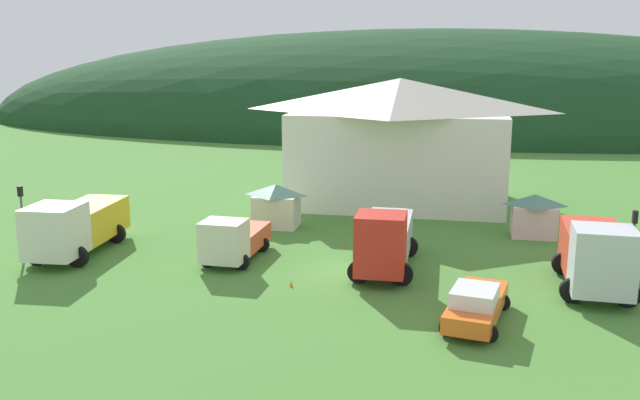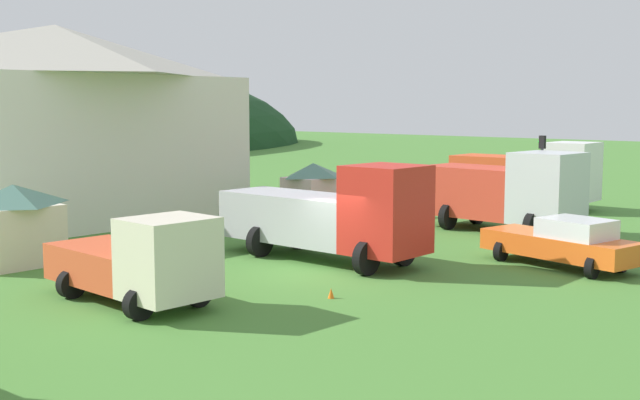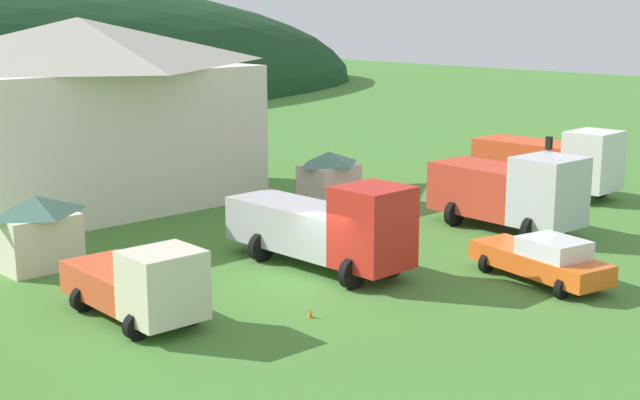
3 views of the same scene
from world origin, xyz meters
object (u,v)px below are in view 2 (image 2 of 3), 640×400
object	(u,v)px
depot_building	(58,120)
traffic_cone_mid_row	(199,259)
play_shed_pink	(313,189)
traffic_cone_near_pickup	(331,298)
light_truck_cream	(141,261)
traffic_light_east	(541,172)
play_shed_cream	(14,224)
tow_truck_silver	(507,190)
service_pickup_orange	(563,242)
heavy_rig_white	(530,174)
crane_truck_red	(334,214)

from	to	relation	value
depot_building	traffic_cone_mid_row	size ratio (longest dim) A/B	34.27
play_shed_pink	traffic_cone_near_pickup	bearing A→B (deg)	-136.01
light_truck_cream	traffic_light_east	world-z (taller)	traffic_light_east
traffic_cone_mid_row	depot_building	bearing A→B (deg)	80.62
play_shed_cream	traffic_cone_near_pickup	xyz separation A→B (m)	(3.59, -10.78, -1.40)
traffic_light_east	traffic_cone_near_pickup	bearing A→B (deg)	-175.05
traffic_light_east	traffic_cone_mid_row	bearing A→B (deg)	157.04
tow_truck_silver	traffic_cone_mid_row	xyz separation A→B (m)	(-12.54, 4.98, -1.78)
play_shed_cream	tow_truck_silver	size ratio (longest dim) A/B	0.43
light_truck_cream	traffic_light_east	size ratio (longest dim) A/B	1.38
light_truck_cream	service_pickup_orange	distance (m)	13.76
light_truck_cream	traffic_cone_mid_row	world-z (taller)	light_truck_cream
play_shed_pink	tow_truck_silver	size ratio (longest dim) A/B	0.40
traffic_light_east	traffic_cone_near_pickup	size ratio (longest dim) A/B	6.99
heavy_rig_white	traffic_cone_near_pickup	world-z (taller)	heavy_rig_white
play_shed_cream	traffic_cone_mid_row	size ratio (longest dim) A/B	6.25
play_shed_pink	service_pickup_orange	distance (m)	14.91
play_shed_cream	service_pickup_orange	xyz separation A→B (m)	(11.95, -13.65, -0.57)
crane_truck_red	light_truck_cream	bearing A→B (deg)	-90.17
light_truck_cream	traffic_cone_near_pickup	size ratio (longest dim) A/B	9.63
light_truck_cream	traffic_cone_mid_row	bearing A→B (deg)	128.75
traffic_cone_mid_row	heavy_rig_white	bearing A→B (deg)	-5.36
depot_building	crane_truck_red	xyz separation A→B (m)	(0.75, -16.16, -2.98)
traffic_cone_near_pickup	traffic_light_east	bearing A→B (deg)	4.95
crane_truck_red	traffic_light_east	world-z (taller)	traffic_light_east
light_truck_cream	heavy_rig_white	distance (m)	25.72
tow_truck_silver	traffic_cone_near_pickup	size ratio (longest dim) A/B	11.82
crane_truck_red	tow_truck_silver	size ratio (longest dim) A/B	1.15
heavy_rig_white	traffic_light_east	distance (m)	7.78
play_shed_cream	traffic_light_east	size ratio (longest dim) A/B	0.72
traffic_light_east	play_shed_pink	bearing A→B (deg)	106.42
depot_building	play_shed_cream	world-z (taller)	depot_building
tow_truck_silver	traffic_cone_mid_row	world-z (taller)	tow_truck_silver
depot_building	light_truck_cream	bearing A→B (deg)	-113.88
play_shed_pink	crane_truck_red	world-z (taller)	crane_truck_red
service_pickup_orange	depot_building	bearing A→B (deg)	-156.40
tow_truck_silver	traffic_light_east	world-z (taller)	traffic_light_east
crane_truck_red	heavy_rig_white	world-z (taller)	heavy_rig_white
play_shed_cream	tow_truck_silver	xyz separation A→B (m)	(17.34, -8.60, 0.37)
play_shed_pink	light_truck_cream	distance (m)	17.96
heavy_rig_white	service_pickup_orange	size ratio (longest dim) A/B	1.36
traffic_cone_near_pickup	traffic_cone_mid_row	distance (m)	7.26
play_shed_cream	traffic_light_east	bearing A→B (deg)	-26.98
depot_building	tow_truck_silver	xyz separation A→B (m)	(10.49, -17.36, -2.84)
depot_building	play_shed_cream	distance (m)	11.56
play_shed_cream	service_pickup_orange	size ratio (longest dim) A/B	0.53
depot_building	play_shed_pink	world-z (taller)	depot_building
service_pickup_orange	crane_truck_red	bearing A→B (deg)	-134.30
service_pickup_orange	traffic_cone_near_pickup	xyz separation A→B (m)	(-8.36, 2.86, -0.83)
depot_building	heavy_rig_white	bearing A→B (deg)	-37.77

